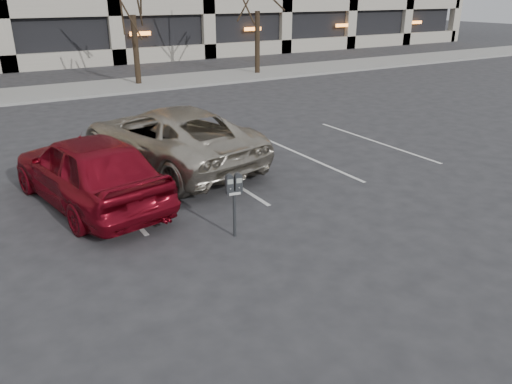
# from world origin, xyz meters

# --- Properties ---
(ground) EXTENTS (140.00, 140.00, 0.00)m
(ground) POSITION_xyz_m (0.00, 0.00, 0.00)
(ground) COLOR #28282B
(ground) RESTS_ON ground
(sidewalk) EXTENTS (80.00, 4.00, 0.12)m
(sidewalk) POSITION_xyz_m (0.00, 16.00, 0.06)
(sidewalk) COLOR gray
(sidewalk) RESTS_ON ground
(stall_lines) EXTENTS (16.90, 5.20, 0.00)m
(stall_lines) POSITION_xyz_m (-1.40, 2.30, 0.01)
(stall_lines) COLOR silver
(stall_lines) RESTS_ON ground
(parking_meter) EXTENTS (0.34, 0.18, 1.25)m
(parking_meter) POSITION_xyz_m (0.04, -1.19, 0.96)
(parking_meter) COLOR black
(parking_meter) RESTS_ON ground
(suv_silver) EXTENTS (3.78, 6.21, 1.62)m
(suv_silver) POSITION_xyz_m (0.58, 3.38, 0.81)
(suv_silver) COLOR #B7AE9C
(suv_silver) RESTS_ON ground
(car_red) EXTENTS (2.75, 5.06, 1.63)m
(car_red) POSITION_xyz_m (-1.89, 1.82, 0.82)
(car_red) COLOR maroon
(car_red) RESTS_ON ground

